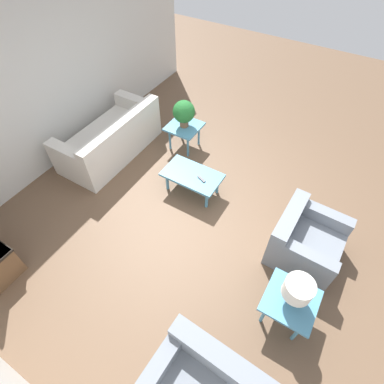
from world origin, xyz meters
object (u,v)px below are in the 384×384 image
at_px(armchair, 304,241).
at_px(table_lamp, 298,290).
at_px(sofa, 112,140).
at_px(side_table_lamp, 290,302).
at_px(side_table_plant, 184,129).
at_px(potted_plant, 184,112).
at_px(coffee_table, 192,176).

distance_m(armchair, table_lamp, 1.08).
xyz_separation_m(sofa, armchair, (-3.66, 0.28, -0.02)).
distance_m(side_table_lamp, table_lamp, 0.34).
xyz_separation_m(side_table_plant, side_table_lamp, (-2.72, 2.08, 0.00)).
bearing_deg(armchair, sofa, 87.50).
bearing_deg(side_table_plant, armchair, 156.94).
bearing_deg(table_lamp, side_table_plant, -37.43).
xyz_separation_m(sofa, potted_plant, (-1.04, -0.84, 0.46)).
bearing_deg(potted_plant, coffee_table, 128.43).
xyz_separation_m(armchair, table_lamp, (-0.10, 0.97, 0.47)).
bearing_deg(side_table_lamp, potted_plant, -37.43).
distance_m(side_table_plant, side_table_lamp, 3.43).
relative_size(armchair, table_lamp, 2.31).
bearing_deg(table_lamp, armchair, -84.14).
height_order(side_table_plant, side_table_lamp, same).
xyz_separation_m(side_table_plant, table_lamp, (-2.72, 2.08, 0.34)).
distance_m(side_table_plant, table_lamp, 3.44).
xyz_separation_m(coffee_table, potted_plant, (0.71, -0.90, 0.43)).
distance_m(sofa, potted_plant, 1.41).
bearing_deg(side_table_plant, sofa, 38.97).
relative_size(side_table_plant, side_table_lamp, 1.00).
bearing_deg(armchair, potted_plant, 68.75).
xyz_separation_m(sofa, side_table_plant, (-1.04, -0.84, 0.11)).
bearing_deg(coffee_table, table_lamp, 149.43).
distance_m(coffee_table, potted_plant, 1.22).
bearing_deg(side_table_lamp, armchair, -84.14).
bearing_deg(table_lamp, coffee_table, -30.57).
relative_size(sofa, armchair, 2.07).
bearing_deg(side_table_lamp, coffee_table, -30.57).
height_order(coffee_table, side_table_lamp, side_table_lamp).
xyz_separation_m(side_table_lamp, potted_plant, (2.72, -2.08, 0.35)).
relative_size(armchair, side_table_lamp, 1.60).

